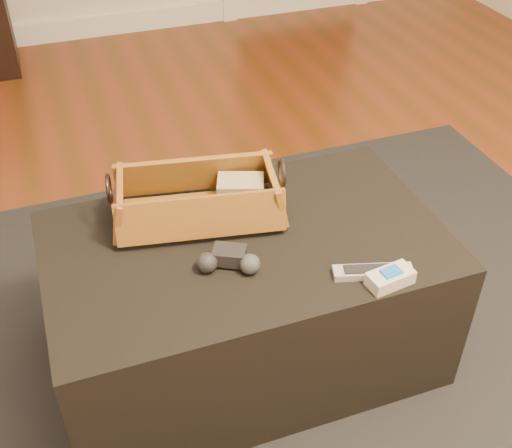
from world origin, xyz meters
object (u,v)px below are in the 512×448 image
object	(u,v)px
cream_gadget	(390,278)
game_controller	(229,260)
wicker_basket	(198,201)
tv_remote	(191,213)
silver_remote	(373,271)
ottoman	(247,300)

from	to	relation	value
cream_gadget	game_controller	bearing A→B (deg)	152.07
wicker_basket	cream_gadget	world-z (taller)	wicker_basket
tv_remote	wicker_basket	size ratio (longest dim) A/B	0.49
wicker_basket	cream_gadget	xyz separation A→B (m)	(0.34, -0.39, -0.03)
silver_remote	ottoman	bearing A→B (deg)	137.14
game_controller	silver_remote	distance (m)	0.34
ottoman	silver_remote	size ratio (longest dim) A/B	5.23
tv_remote	cream_gadget	world-z (taller)	same
ottoman	cream_gadget	world-z (taller)	cream_gadget
ottoman	wicker_basket	size ratio (longest dim) A/B	2.13
wicker_basket	cream_gadget	distance (m)	0.52
ottoman	silver_remote	xyz separation A→B (m)	(0.24, -0.22, 0.22)
silver_remote	wicker_basket	bearing A→B (deg)	132.36
game_controller	cream_gadget	size ratio (longest dim) A/B	1.38
silver_remote	cream_gadget	distance (m)	0.05
silver_remote	tv_remote	bearing A→B (deg)	135.47
wicker_basket	tv_remote	bearing A→B (deg)	-153.28
game_controller	silver_remote	xyz separation A→B (m)	(0.31, -0.14, -0.01)
ottoman	game_controller	bearing A→B (deg)	-129.83
ottoman	wicker_basket	world-z (taller)	wicker_basket
game_controller	silver_remote	world-z (taller)	game_controller
wicker_basket	game_controller	xyz separation A→B (m)	(0.01, -0.22, -0.03)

